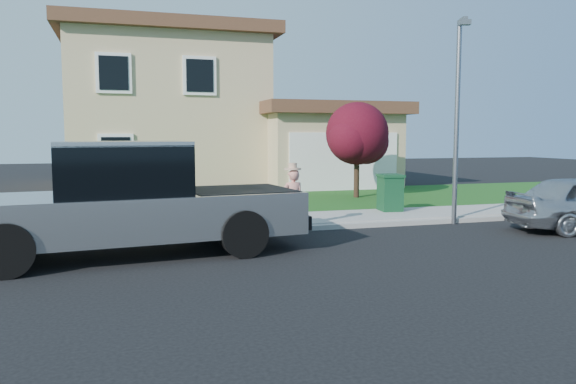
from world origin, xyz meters
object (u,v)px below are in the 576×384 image
at_px(trash_bin, 390,192).
at_px(street_lamp, 458,110).
at_px(ornamental_tree, 358,137).
at_px(pickup_truck, 129,202).
at_px(woman, 293,200).

bearing_deg(trash_bin, street_lamp, -56.17).
xyz_separation_m(ornamental_tree, trash_bin, (-0.72, -3.89, -1.57)).
bearing_deg(street_lamp, pickup_truck, -150.54).
bearing_deg(woman, ornamental_tree, -130.01).
relative_size(pickup_truck, trash_bin, 6.55).
bearing_deg(pickup_truck, trash_bin, 18.99).
distance_m(pickup_truck, ornamental_tree, 10.77).
relative_size(trash_bin, street_lamp, 0.20).
relative_size(pickup_truck, street_lamp, 1.32).
bearing_deg(woman, street_lamp, 176.40).
bearing_deg(trash_bin, pickup_truck, -147.72).
distance_m(pickup_truck, street_lamp, 8.46).
xyz_separation_m(ornamental_tree, street_lamp, (0.18, -5.73, 0.69)).
relative_size(pickup_truck, ornamental_tree, 2.03).
distance_m(pickup_truck, woman, 3.99).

